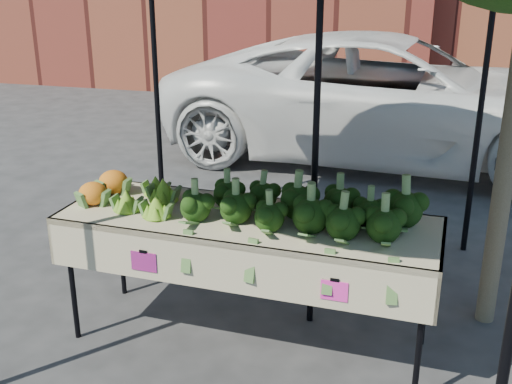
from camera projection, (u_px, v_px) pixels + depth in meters
name	position (u px, v px, depth m)	size (l,w,h in m)	color
ground	(243.00, 344.00, 4.20)	(90.00, 90.00, 0.00)	#2A2A2C
table	(248.00, 281.00, 4.09)	(2.43, 0.90, 0.90)	#C3B59A
canopy	(266.00, 128.00, 4.17)	(3.16, 3.16, 2.74)	black
broccoli_heap	(299.00, 201.00, 3.83)	(1.48, 0.58, 0.27)	black
romanesco_cluster	(152.00, 190.00, 4.09)	(0.44, 0.58, 0.21)	#90B336
cauliflower_pair	(103.00, 185.00, 4.22)	(0.24, 0.44, 0.19)	orange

